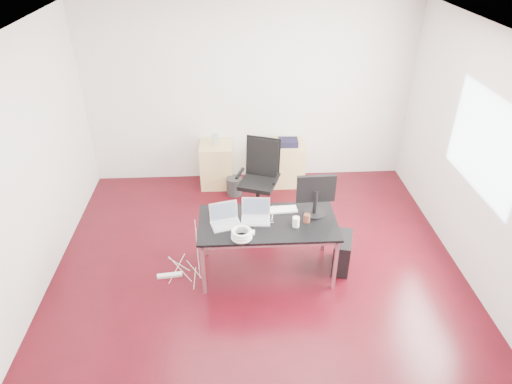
{
  "coord_description": "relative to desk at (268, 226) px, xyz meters",
  "views": [
    {
      "loc": [
        -0.26,
        -4.2,
        3.78
      ],
      "look_at": [
        0.0,
        0.55,
        0.85
      ],
      "focal_mm": 32.0,
      "sensor_mm": 36.0,
      "label": 1
    }
  ],
  "objects": [
    {
      "name": "keyboard",
      "position": [
        0.15,
        0.22,
        0.06
      ],
      "size": [
        0.45,
        0.17,
        0.02
      ],
      "primitive_type": "cube",
      "rotation": [
        0.0,
        0.0,
        0.06
      ],
      "color": "white",
      "rests_on": "desk"
    },
    {
      "name": "laptop_right",
      "position": [
        -0.14,
        0.06,
        0.11
      ],
      "size": [
        0.35,
        0.28,
        0.23
      ],
      "rotation": [
        0.0,
        0.0,
        -0.08
      ],
      "color": "silver",
      "rests_on": "desk"
    },
    {
      "name": "monitor",
      "position": [
        0.56,
        0.15,
        0.34
      ],
      "size": [
        0.45,
        0.26,
        0.51
      ],
      "rotation": [
        0.0,
        0.0,
        0.03
      ],
      "color": "black",
      "rests_on": "desk"
    },
    {
      "name": "office_chair",
      "position": [
        -0.01,
        1.35,
        -0.07
      ],
      "size": [
        0.61,
        0.63,
        1.08
      ],
      "rotation": [
        0.0,
        0.0,
        -0.35
      ],
      "color": "black",
      "rests_on": "ground"
    },
    {
      "name": "cable_coil",
      "position": [
        -0.31,
        -0.29,
        0.11
      ],
      "size": [
        0.24,
        0.24,
        0.11
      ],
      "rotation": [
        0.0,
        0.0,
        0.17
      ],
      "color": "white",
      "rests_on": "desk"
    },
    {
      "name": "navy_garment",
      "position": [
        0.47,
        2.08,
        0.07
      ],
      "size": [
        0.31,
        0.26,
        0.09
      ],
      "primitive_type": "cube",
      "rotation": [
        0.0,
        0.0,
        -0.05
      ],
      "color": "black",
      "rests_on": "filing_cabinet_right"
    },
    {
      "name": "pc_tower",
      "position": [
        0.92,
        0.02,
        -0.46
      ],
      "size": [
        0.32,
        0.49,
        0.44
      ],
      "primitive_type": "cube",
      "rotation": [
        0.0,
        0.0,
        -0.28
      ],
      "color": "black",
      "rests_on": "ground"
    },
    {
      "name": "cup_white",
      "position": [
        0.31,
        -0.1,
        0.11
      ],
      "size": [
        0.09,
        0.09,
        0.12
      ],
      "primitive_type": "cylinder",
      "rotation": [
        0.0,
        0.0,
        0.13
      ],
      "color": "white",
      "rests_on": "desk"
    },
    {
      "name": "speaker",
      "position": [
        -0.65,
        2.14,
        0.11
      ],
      "size": [
        0.1,
        0.09,
        0.18
      ],
      "primitive_type": "cube",
      "rotation": [
        0.0,
        0.0,
        0.12
      ],
      "color": "#9E9E9E",
      "rests_on": "filing_cabinet_left"
    },
    {
      "name": "filing_cabinet_right",
      "position": [
        0.49,
        2.15,
        -0.33
      ],
      "size": [
        0.5,
        0.5,
        0.7
      ],
      "primitive_type": "cube",
      "color": "tan",
      "rests_on": "ground"
    },
    {
      "name": "power_strip",
      "position": [
        -1.19,
        -0.05,
        -0.66
      ],
      "size": [
        0.3,
        0.09,
        0.04
      ],
      "primitive_type": "cube",
      "rotation": [
        0.0,
        0.0,
        0.12
      ],
      "color": "white",
      "rests_on": "ground"
    },
    {
      "name": "filing_cabinet_left",
      "position": [
        -0.65,
        2.15,
        -0.33
      ],
      "size": [
        0.5,
        0.5,
        0.7
      ],
      "primitive_type": "cube",
      "color": "tan",
      "rests_on": "ground"
    },
    {
      "name": "room_shell",
      "position": [
        -0.07,
        -0.08,
        0.73
      ],
      "size": [
        5.0,
        5.0,
        5.0
      ],
      "color": "#35060D",
      "rests_on": "ground"
    },
    {
      "name": "cup_brown",
      "position": [
        0.45,
        -0.02,
        0.1
      ],
      "size": [
        0.1,
        0.1,
        0.1
      ],
      "primitive_type": "cylinder",
      "rotation": [
        0.0,
        0.0,
        0.43
      ],
      "color": "#5B2C1F",
      "rests_on": "desk"
    },
    {
      "name": "desk",
      "position": [
        0.0,
        0.0,
        0.0
      ],
      "size": [
        1.6,
        0.8,
        0.73
      ],
      "color": "black",
      "rests_on": "ground"
    },
    {
      "name": "laptop_left",
      "position": [
        -0.49,
        -0.01,
        0.11
      ],
      "size": [
        0.38,
        0.33,
        0.23
      ],
      "rotation": [
        0.0,
        0.0,
        0.25
      ],
      "color": "silver",
      "rests_on": "desk"
    },
    {
      "name": "power_adapter",
      "position": [
        -0.2,
        -0.21,
        0.07
      ],
      "size": [
        0.08,
        0.08,
        0.03
      ],
      "primitive_type": "cube",
      "rotation": [
        0.0,
        0.0,
        -0.11
      ],
      "color": "white",
      "rests_on": "desk"
    },
    {
      "name": "wastebasket",
      "position": [
        -0.38,
        1.82,
        -0.54
      ],
      "size": [
        0.26,
        0.26,
        0.28
      ],
      "primitive_type": "cylinder",
      "rotation": [
        0.0,
        0.0,
        -0.1
      ],
      "color": "black",
      "rests_on": "ground"
    }
  ]
}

